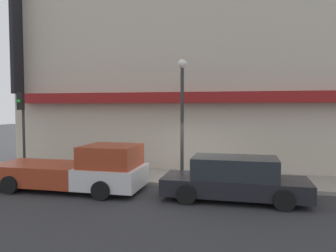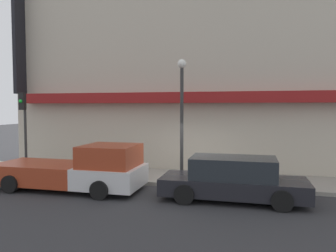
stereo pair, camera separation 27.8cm
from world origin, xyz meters
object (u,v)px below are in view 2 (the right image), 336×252
(pickup_truck, at_px, (78,170))
(traffic_light, at_px, (24,117))
(fire_hydrant, at_px, (259,176))
(parked_car, at_px, (233,179))
(street_lamp, at_px, (182,104))

(pickup_truck, distance_m, traffic_light, 4.75)
(fire_hydrant, bearing_deg, pickup_truck, -162.70)
(pickup_truck, xyz_separation_m, traffic_light, (-3.88, 1.96, 1.91))
(parked_car, distance_m, street_lamp, 3.82)
(pickup_truck, distance_m, parked_car, 5.80)
(parked_car, relative_size, street_lamp, 0.99)
(traffic_light, bearing_deg, fire_hydrant, 0.72)
(traffic_light, bearing_deg, pickup_truck, -26.77)
(fire_hydrant, distance_m, street_lamp, 4.18)
(parked_car, bearing_deg, street_lamp, 139.77)
(parked_car, xyz_separation_m, traffic_light, (-9.68, 1.96, 1.97))
(fire_hydrant, relative_size, street_lamp, 0.12)
(pickup_truck, relative_size, street_lamp, 1.17)
(street_lamp, bearing_deg, fire_hydrant, 4.77)
(parked_car, height_order, street_lamp, street_lamp)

